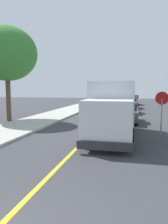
% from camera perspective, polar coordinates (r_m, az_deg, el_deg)
% --- Properties ---
extents(centre_line_yellow, '(0.16, 56.00, 0.01)m').
position_cam_1_polar(centre_line_yellow, '(13.63, 1.64, -5.81)').
color(centre_line_yellow, gold).
rests_on(centre_line_yellow, ground).
extents(box_truck, '(2.46, 7.20, 3.20)m').
position_cam_1_polar(box_truck, '(12.92, 7.62, 1.38)').
color(box_truck, silver).
rests_on(box_truck, ground).
extents(parked_car_near, '(1.81, 4.40, 1.67)m').
position_cam_1_polar(parked_car_near, '(18.75, 11.13, -0.19)').
color(parked_car_near, '#4C564C').
rests_on(parked_car_near, ground).
extents(parked_car_mid, '(1.81, 4.41, 1.67)m').
position_cam_1_polar(parked_car_mid, '(25.73, 11.44, 1.50)').
color(parked_car_mid, silver).
rests_on(parked_car_mid, ground).
extents(parked_car_far, '(2.01, 4.48, 1.67)m').
position_cam_1_polar(parked_car_far, '(31.74, 12.09, 2.35)').
color(parked_car_far, maroon).
rests_on(parked_car_far, ground).
extents(parked_car_furthest, '(1.99, 4.47, 1.67)m').
position_cam_1_polar(parked_car_furthest, '(38.77, 12.78, 3.01)').
color(parked_car_furthest, '#B7B7BC').
rests_on(parked_car_furthest, ground).
extents(stop_sign, '(0.80, 0.10, 2.65)m').
position_cam_1_polar(stop_sign, '(13.92, 19.56, 1.79)').
color(stop_sign, gray).
rests_on(stop_sign, ground).
extents(street_tree_down_block, '(5.14, 5.14, 8.09)m').
position_cam_1_polar(street_tree_down_block, '(20.42, -19.42, 14.08)').
color(street_tree_down_block, brown).
rests_on(street_tree_down_block, ground).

